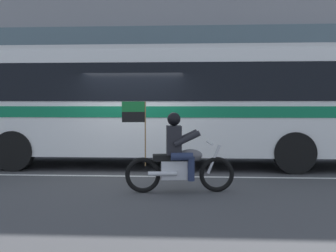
# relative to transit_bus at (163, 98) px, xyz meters

# --- Properties ---
(ground_plane) EXTENTS (60.00, 60.00, 0.00)m
(ground_plane) POSITION_rel_transit_bus_xyz_m (-0.67, -1.19, -1.88)
(ground_plane) COLOR #3D3D3F
(sidewalk_curb) EXTENTS (28.00, 3.80, 0.15)m
(sidewalk_curb) POSITION_rel_transit_bus_xyz_m (-0.67, 3.91, -1.81)
(sidewalk_curb) COLOR #A39E93
(sidewalk_curb) RESTS_ON ground_plane
(lane_center_stripe) EXTENTS (26.60, 0.14, 0.01)m
(lane_center_stripe) POSITION_rel_transit_bus_xyz_m (-0.67, -1.79, -1.88)
(lane_center_stripe) COLOR silver
(lane_center_stripe) RESTS_ON ground_plane
(office_building_facade) EXTENTS (28.00, 0.89, 12.15)m
(office_building_facade) POSITION_rel_transit_bus_xyz_m (-0.67, 6.19, 4.20)
(office_building_facade) COLOR gray
(office_building_facade) RESTS_ON ground_plane
(transit_bus) EXTENTS (12.19, 2.65, 3.22)m
(transit_bus) POSITION_rel_transit_bus_xyz_m (0.00, 0.00, 0.00)
(transit_bus) COLOR white
(transit_bus) RESTS_ON ground_plane
(motorcycle_with_rider) EXTENTS (2.19, 0.67, 1.78)m
(motorcycle_with_rider) POSITION_rel_transit_bus_xyz_m (0.57, -3.54, -1.22)
(motorcycle_with_rider) COLOR black
(motorcycle_with_rider) RESTS_ON ground_plane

